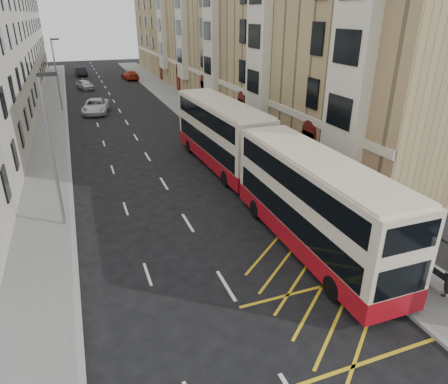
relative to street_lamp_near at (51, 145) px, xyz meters
name	(u,v)px	position (x,y,z in m)	size (l,w,h in m)	color
ground	(267,354)	(6.35, -12.00, -4.64)	(200.00, 200.00, 0.00)	black
pavement_right	(209,124)	(14.35, 18.00, -4.56)	(4.00, 120.00, 0.15)	slate
pavement_left	(51,139)	(-1.15, 18.00, -4.56)	(3.00, 120.00, 0.15)	slate
kerb_right	(191,126)	(12.35, 18.00, -4.56)	(0.25, 120.00, 0.15)	gray
kerb_left	(68,137)	(0.35, 18.00, -4.56)	(0.25, 120.00, 0.15)	gray
road_markings	(115,103)	(6.35, 33.00, -4.63)	(10.00, 110.00, 0.01)	silver
terrace_right	(220,39)	(21.23, 33.38, 2.88)	(10.75, 79.00, 15.25)	tan
guard_railing	(329,225)	(12.60, -6.25, -3.78)	(0.06, 6.56, 1.01)	#C01004
street_lamp_near	(51,145)	(0.00, 0.00, 0.00)	(0.93, 0.18, 8.00)	gray
street_lamp_far	(56,71)	(0.00, 30.00, 0.00)	(0.93, 0.18, 8.00)	gray
double_decker_front	(314,203)	(11.35, -6.55, -2.23)	(2.81, 11.87, 4.72)	beige
double_decker_rear	(221,134)	(11.28, 6.02, -2.17)	(3.25, 12.26, 4.85)	beige
pedestrian_mid	(414,242)	(15.24, -9.21, -3.68)	(0.78, 0.61, 1.61)	black
pedestrian_far	(420,258)	(14.35, -10.46, -3.58)	(1.06, 0.44, 1.81)	black
white_van	(96,106)	(3.68, 27.69, -3.84)	(2.64, 5.73, 1.59)	silver
car_silver	(85,85)	(3.31, 44.46, -3.91)	(1.72, 4.27, 1.46)	#B3B6BC
car_dark	(81,72)	(3.34, 59.90, -3.84)	(1.67, 4.80, 1.58)	black
car_red	(130,75)	(11.27, 52.43, -3.85)	(2.20, 5.40, 1.57)	#AC2713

